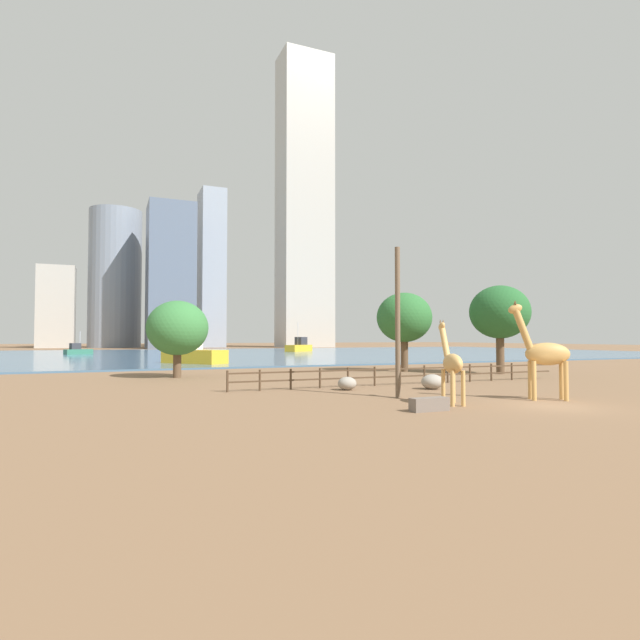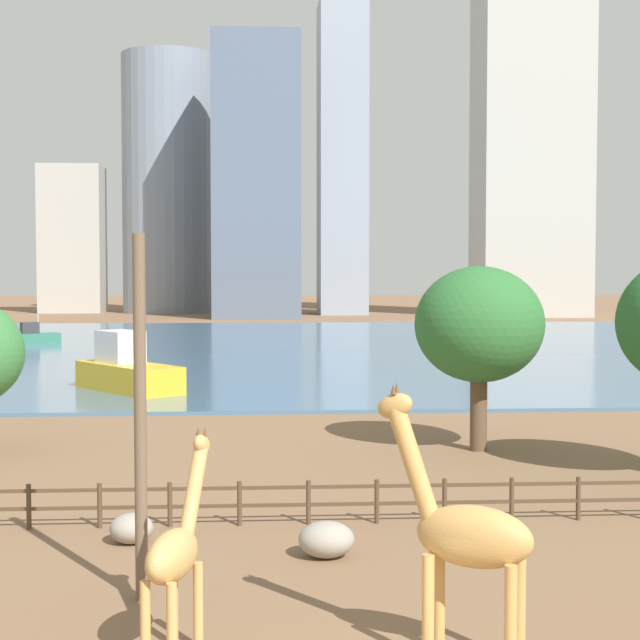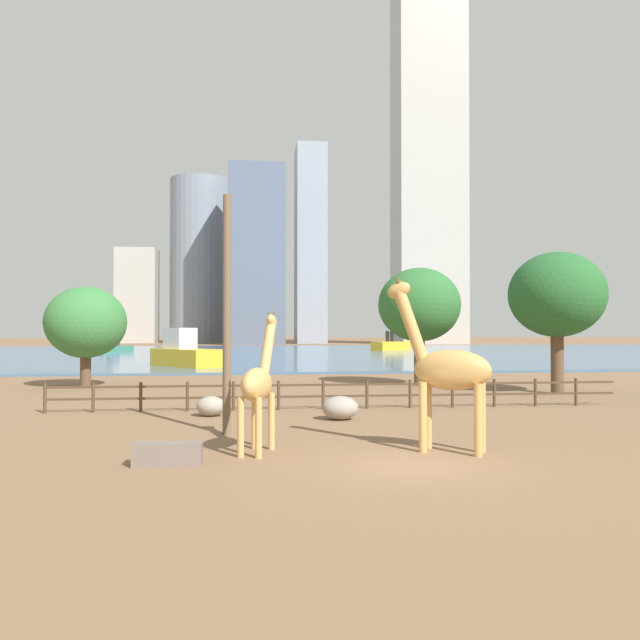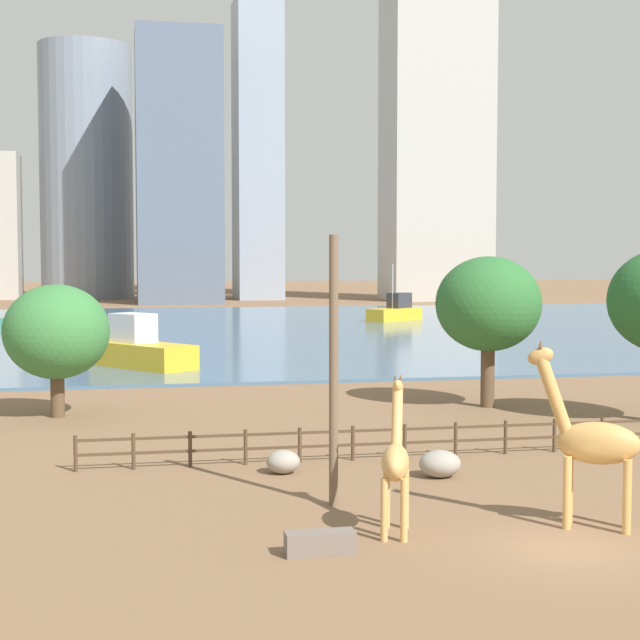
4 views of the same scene
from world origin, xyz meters
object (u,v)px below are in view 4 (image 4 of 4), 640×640
at_px(feeding_trough, 320,543).
at_px(giraffe_tall, 396,461).
at_px(tree_center_broad, 56,332).
at_px(utility_pole, 334,371).
at_px(boulder_near_fence, 283,462).
at_px(boulder_by_pole, 440,464).
at_px(boat_tug, 140,349).
at_px(giraffe_companion, 592,442).
at_px(tree_right_tall, 488,305).
at_px(boat_sailboat, 395,311).

bearing_deg(feeding_trough, giraffe_tall, 32.21).
relative_size(feeding_trough, tree_center_broad, 0.29).
relative_size(utility_pole, boulder_near_fence, 6.95).
bearing_deg(boulder_by_pole, feeding_trough, -126.44).
bearing_deg(utility_pole, boulder_near_fence, 100.04).
bearing_deg(boat_tug, boulder_by_pole, -21.41).
bearing_deg(boulder_near_fence, giraffe_companion, -49.13).
relative_size(giraffe_companion, boulder_near_fence, 4.42).
relative_size(tree_right_tall, boat_tug, 0.92).
relative_size(boulder_near_fence, feeding_trough, 0.66).
bearing_deg(feeding_trough, tree_center_broad, 108.94).
relative_size(boulder_near_fence, boat_sailboat, 0.16).
bearing_deg(giraffe_tall, tree_center_broad, 43.43).
relative_size(giraffe_companion, utility_pole, 0.64).
height_order(boulder_by_pole, tree_right_tall, tree_right_tall).
bearing_deg(utility_pole, feeding_trough, -105.90).
bearing_deg(boat_tug, utility_pole, -29.04).
bearing_deg(utility_pole, boulder_by_pole, 34.29).
height_order(boulder_near_fence, boulder_by_pole, boulder_by_pole).
xyz_separation_m(utility_pole, boulder_by_pole, (4.39, 3.00, -3.66)).
bearing_deg(boulder_by_pole, tree_center_broad, 131.43).
xyz_separation_m(utility_pole, feeding_trough, (-1.37, -4.81, -3.84)).
distance_m(giraffe_tall, boat_tug, 41.36).
bearing_deg(tree_right_tall, tree_center_broad, 177.47).
bearing_deg(giraffe_tall, boulder_by_pole, -10.12).
bearing_deg(boat_sailboat, utility_pole, 36.54).
relative_size(tree_center_broad, boat_sailboat, 0.85).
bearing_deg(utility_pole, giraffe_companion, -30.62).
distance_m(feeding_trough, tree_right_tall, 26.52).
bearing_deg(boulder_by_pole, giraffe_companion, -72.57).
distance_m(giraffe_companion, boulder_near_fence, 11.45).
relative_size(giraffe_tall, tree_center_broad, 0.67).
distance_m(giraffe_tall, giraffe_companion, 5.56).
height_order(giraffe_tall, boulder_near_fence, giraffe_tall).
xyz_separation_m(feeding_trough, boat_sailboat, (25.78, 85.23, 0.99)).
xyz_separation_m(boulder_by_pole, tree_center_broad, (-13.81, 15.65, 3.58)).
relative_size(giraffe_companion, tree_right_tall, 0.69).
relative_size(boulder_near_fence, tree_right_tall, 0.16).
distance_m(utility_pole, boulder_near_fence, 6.01).
xyz_separation_m(boulder_by_pole, boat_sailboat, (20.02, 77.43, 0.82)).
height_order(utility_pole, boat_tug, utility_pole).
xyz_separation_m(giraffe_tall, boulder_near_fence, (-1.86, 7.94, -1.60)).
bearing_deg(tree_right_tall, boulder_by_pole, -116.51).
bearing_deg(boat_sailboat, boulder_near_fence, 35.01).
relative_size(utility_pole, boat_tug, 1.00).
bearing_deg(giraffe_companion, tree_right_tall, -74.11).
bearing_deg(giraffe_tall, tree_right_tall, -9.04).
bearing_deg(boat_sailboat, tree_center_broad, 24.72).
bearing_deg(boulder_near_fence, feeding_trough, -93.32).
bearing_deg(boulder_near_fence, tree_right_tall, 46.15).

